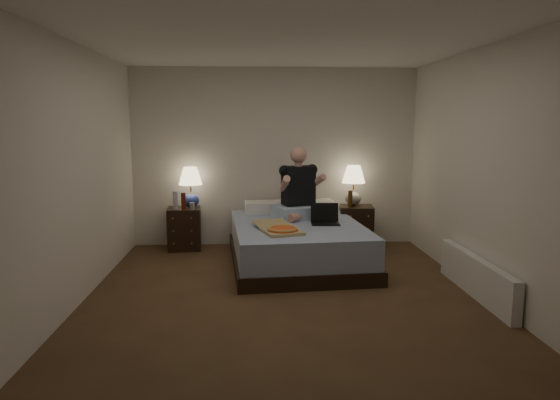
{
  "coord_description": "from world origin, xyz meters",
  "views": [
    {
      "loc": [
        -0.33,
        -4.81,
        1.74
      ],
      "look_at": [
        0.0,
        0.9,
        0.85
      ],
      "focal_mm": 32.0,
      "sensor_mm": 36.0,
      "label": 1
    }
  ],
  "objects": [
    {
      "name": "laptop",
      "position": [
        0.57,
        1.12,
        0.63
      ],
      "size": [
        0.35,
        0.29,
        0.24
      ],
      "primitive_type": null,
      "rotation": [
        0.0,
        0.0,
        -0.04
      ],
      "color": "black",
      "rests_on": "bed"
    },
    {
      "name": "wall_right",
      "position": [
        2.0,
        0.0,
        1.25
      ],
      "size": [
        0.0,
        4.5,
        2.5
      ],
      "primitive_type": "cube",
      "rotation": [
        1.57,
        0.0,
        -1.57
      ],
      "color": "silver",
      "rests_on": "ground"
    },
    {
      "name": "wall_left",
      "position": [
        -2.0,
        0.0,
        1.25
      ],
      "size": [
        0.0,
        4.5,
        2.5
      ],
      "primitive_type": "cube",
      "rotation": [
        1.57,
        0.0,
        1.57
      ],
      "color": "silver",
      "rests_on": "ground"
    },
    {
      "name": "wall_front",
      "position": [
        0.0,
        -2.25,
        1.25
      ],
      "size": [
        4.0,
        0.0,
        2.5
      ],
      "primitive_type": "cube",
      "rotation": [
        -1.57,
        0.0,
        0.0
      ],
      "color": "silver",
      "rests_on": "ground"
    },
    {
      "name": "lamp_left",
      "position": [
        -1.17,
        2.04,
        0.86
      ],
      "size": [
        0.35,
        0.35,
        0.56
      ],
      "primitive_type": null,
      "rotation": [
        0.0,
        0.0,
        0.09
      ],
      "color": "#293A98",
      "rests_on": "nightstand_left"
    },
    {
      "name": "pizza_box",
      "position": [
        0.02,
        0.64,
        0.55
      ],
      "size": [
        0.6,
        0.84,
        0.08
      ],
      "primitive_type": null,
      "rotation": [
        0.0,
        0.0,
        0.29
      ],
      "color": "tan",
      "rests_on": "bed"
    },
    {
      "name": "radiator",
      "position": [
        1.93,
        -0.08,
        0.2
      ],
      "size": [
        0.1,
        1.6,
        0.4
      ],
      "primitive_type": "cube",
      "color": "silver",
      "rests_on": "floor"
    },
    {
      "name": "bed",
      "position": [
        0.23,
        1.19,
        0.26
      ],
      "size": [
        1.69,
        2.16,
        0.51
      ],
      "primitive_type": "cube",
      "rotation": [
        0.0,
        0.0,
        0.08
      ],
      "color": "#536EA7",
      "rests_on": "floor"
    },
    {
      "name": "beer_bottle_left",
      "position": [
        -1.25,
        1.86,
        0.69
      ],
      "size": [
        0.06,
        0.06,
        0.23
      ],
      "primitive_type": "cylinder",
      "color": "#551C0C",
      "rests_on": "nightstand_left"
    },
    {
      "name": "soda_can",
      "position": [
        -1.13,
        1.83,
        0.63
      ],
      "size": [
        0.07,
        0.07,
        0.1
      ],
      "primitive_type": "cylinder",
      "color": "#B5B6B1",
      "rests_on": "nightstand_left"
    },
    {
      "name": "nightstand_left",
      "position": [
        -1.26,
        2.0,
        0.29
      ],
      "size": [
        0.47,
        0.43,
        0.58
      ],
      "primitive_type": "cube",
      "rotation": [
        0.0,
        0.0,
        0.08
      ],
      "color": "black",
      "rests_on": "floor"
    },
    {
      "name": "nightstand_right",
      "position": [
        1.13,
        1.95,
        0.3
      ],
      "size": [
        0.5,
        0.46,
        0.59
      ],
      "primitive_type": "cube",
      "rotation": [
        0.0,
        0.0,
        -0.12
      ],
      "color": "black",
      "rests_on": "floor"
    },
    {
      "name": "floor",
      "position": [
        0.0,
        0.0,
        0.0
      ],
      "size": [
        4.0,
        4.5,
        0.0
      ],
      "primitive_type": "cube",
      "color": "brown",
      "rests_on": "ground"
    },
    {
      "name": "lamp_right",
      "position": [
        1.09,
        2.01,
        0.87
      ],
      "size": [
        0.38,
        0.38,
        0.56
      ],
      "primitive_type": null,
      "rotation": [
        0.0,
        0.0,
        -0.22
      ],
      "color": "gray",
      "rests_on": "nightstand_right"
    },
    {
      "name": "person",
      "position": [
        0.3,
        1.55,
        0.98
      ],
      "size": [
        0.8,
        0.71,
        0.93
      ],
      "primitive_type": null,
      "rotation": [
        0.0,
        0.0,
        0.35
      ],
      "color": "black",
      "rests_on": "bed"
    },
    {
      "name": "wall_back",
      "position": [
        0.0,
        2.25,
        1.25
      ],
      "size": [
        4.0,
        0.0,
        2.5
      ],
      "primitive_type": "cube",
      "rotation": [
        1.57,
        0.0,
        0.0
      ],
      "color": "silver",
      "rests_on": "ground"
    },
    {
      "name": "ceiling",
      "position": [
        0.0,
        0.0,
        2.5
      ],
      "size": [
        4.0,
        4.5,
        0.0
      ],
      "primitive_type": "cube",
      "rotation": [
        3.14,
        0.0,
        0.0
      ],
      "color": "white",
      "rests_on": "ground"
    },
    {
      "name": "beer_bottle_right",
      "position": [
        1.02,
        1.87,
        0.71
      ],
      "size": [
        0.06,
        0.06,
        0.23
      ],
      "primitive_type": "cylinder",
      "color": "#54300C",
      "rests_on": "nightstand_right"
    },
    {
      "name": "water_bottle",
      "position": [
        -1.36,
        1.9,
        0.7
      ],
      "size": [
        0.07,
        0.07,
        0.25
      ],
      "primitive_type": "cylinder",
      "color": "silver",
      "rests_on": "nightstand_left"
    }
  ]
}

